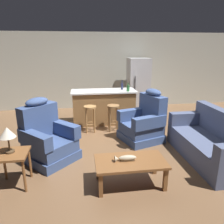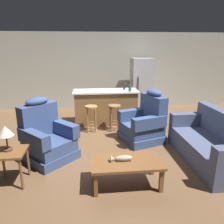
% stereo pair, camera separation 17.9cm
% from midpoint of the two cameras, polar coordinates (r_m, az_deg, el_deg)
% --- Properties ---
extents(ground_plane, '(12.00, 12.00, 0.00)m').
position_cam_midpoint_polar(ground_plane, '(5.11, -1.49, -7.79)').
color(ground_plane, brown).
extents(back_wall, '(12.00, 0.05, 2.60)m').
position_cam_midpoint_polar(back_wall, '(7.81, -4.34, 10.62)').
color(back_wall, '#B2B2A3').
rests_on(back_wall, ground_plane).
extents(coffee_table, '(1.10, 0.60, 0.42)m').
position_cam_midpoint_polar(coffee_table, '(3.50, 3.33, -13.33)').
color(coffee_table, brown).
rests_on(coffee_table, ground_plane).
extents(fish_figurine, '(0.34, 0.10, 0.10)m').
position_cam_midpoint_polar(fish_figurine, '(3.44, 2.00, -11.99)').
color(fish_figurine, '#4C3823').
rests_on(fish_figurine, coffee_table).
extents(couch, '(0.85, 1.91, 0.94)m').
position_cam_midpoint_polar(couch, '(4.62, 23.47, -7.36)').
color(couch, '#4C5675').
rests_on(couch, ground_plane).
extents(recliner_near_lamp, '(1.19, 1.19, 1.20)m').
position_cam_midpoint_polar(recliner_near_lamp, '(4.42, -17.68, -6.68)').
color(recliner_near_lamp, '#384C7A').
rests_on(recliner_near_lamp, ground_plane).
extents(recliner_near_island, '(1.06, 1.06, 1.20)m').
position_cam_midpoint_polar(recliner_near_island, '(5.12, 7.38, -2.78)').
color(recliner_near_island, '#384C7A').
rests_on(recliner_near_island, ground_plane).
extents(end_table, '(0.48, 0.48, 0.56)m').
position_cam_midpoint_polar(end_table, '(3.79, -25.85, -10.98)').
color(end_table, brown).
rests_on(end_table, ground_plane).
extents(table_lamp, '(0.24, 0.24, 0.41)m').
position_cam_midpoint_polar(table_lamp, '(3.66, -26.94, -5.08)').
color(table_lamp, '#4C3823').
rests_on(table_lamp, end_table).
extents(kitchen_island, '(1.80, 0.70, 0.95)m').
position_cam_midpoint_polar(kitchen_island, '(6.21, -3.00, 1.37)').
color(kitchen_island, olive).
rests_on(kitchen_island, ground_plane).
extents(bar_stool_left, '(0.32, 0.32, 0.68)m').
position_cam_midpoint_polar(bar_stool_left, '(5.59, -6.65, -0.54)').
color(bar_stool_left, '#A87A47').
rests_on(bar_stool_left, ground_plane).
extents(bar_stool_right, '(0.32, 0.32, 0.68)m').
position_cam_midpoint_polar(bar_stool_right, '(5.63, -0.59, -0.29)').
color(bar_stool_right, olive).
rests_on(bar_stool_right, ground_plane).
extents(refrigerator, '(0.70, 0.69, 1.76)m').
position_cam_midpoint_polar(refrigerator, '(7.50, 6.16, 7.10)').
color(refrigerator, '#B7B7BC').
rests_on(refrigerator, ground_plane).
extents(bottle_tall_green, '(0.06, 0.06, 0.26)m').
position_cam_midpoint_polar(bottle_tall_green, '(6.23, 1.81, 6.80)').
color(bottle_tall_green, '#23284C').
rests_on(bottle_tall_green, kitchen_island).
extents(bottle_short_amber, '(0.08, 0.08, 0.22)m').
position_cam_midpoint_polar(bottle_short_amber, '(5.97, 3.36, 6.22)').
color(bottle_short_amber, '#2D6B38').
rests_on(bottle_short_amber, kitchen_island).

